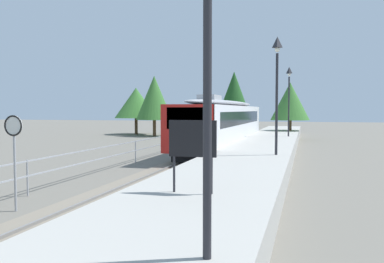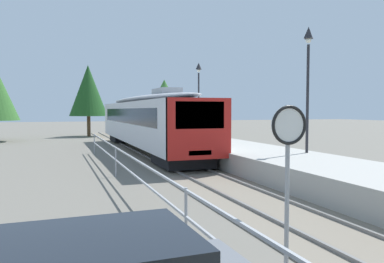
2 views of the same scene
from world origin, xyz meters
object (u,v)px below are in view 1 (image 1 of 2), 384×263
Objects in this scene: platform_notice_board at (193,141)px; commuter_train at (225,121)px; platform_lamp_mid_platform at (277,73)px; speed_limit_sign at (14,139)px; platform_lamp_far_end at (289,88)px.

commuter_train is at bearing 99.01° from platform_notice_board.
platform_lamp_mid_platform is 1.91× the size of speed_limit_sign.
platform_lamp_mid_platform is at bearing 81.35° from platform_notice_board.
platform_notice_board is at bearing -98.65° from platform_lamp_mid_platform.
platform_notice_board is at bearing -2.25° from speed_limit_sign.
speed_limit_sign is at bearing 177.75° from platform_notice_board.
commuter_train is 12.01m from platform_lamp_mid_platform.
commuter_train is 5.70m from platform_lamp_far_end.
platform_lamp_mid_platform is 2.97× the size of platform_notice_board.
platform_lamp_far_end reaches higher than platform_notice_board.
commuter_train is 11.16× the size of platform_notice_board.
platform_lamp_far_end is (0.00, 13.23, 0.00)m from platform_lamp_mid_platform.
platform_lamp_mid_platform is (4.55, -10.84, 2.47)m from commuter_train.
platform_lamp_far_end is at bearing 27.75° from commuter_train.
commuter_train is 3.75× the size of platform_lamp_mid_platform.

